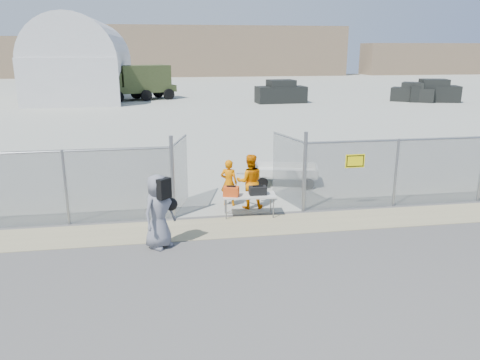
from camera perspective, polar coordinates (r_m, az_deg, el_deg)
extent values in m
plane|color=#3D3D3D|center=(12.50, 1.51, -7.32)|extent=(160.00, 160.00, 0.00)
cube|color=#A1A495|center=(53.56, -7.11, 10.33)|extent=(160.00, 80.00, 0.01)
cube|color=tan|center=(13.40, 0.70, -5.65)|extent=(44.00, 1.60, 0.01)
cube|color=#E64D15|center=(13.85, -1.09, -1.40)|extent=(0.52, 0.42, 0.28)
cube|color=black|center=(14.00, 2.18, -1.29)|extent=(0.52, 0.31, 0.25)
imported|color=orange|center=(14.94, -1.36, -0.35)|extent=(0.66, 0.56, 1.52)
imported|color=orange|center=(14.68, 1.20, -0.18)|extent=(0.89, 0.72, 1.74)
imported|color=slate|center=(11.92, -9.89, -3.78)|extent=(1.10, 1.09, 1.91)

